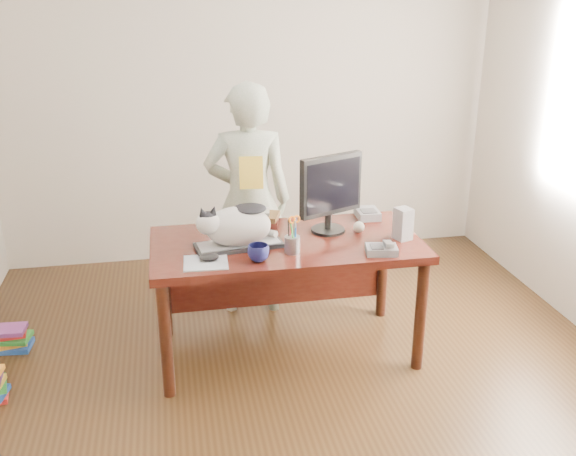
# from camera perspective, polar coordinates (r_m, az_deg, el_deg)

# --- Properties ---
(room) EXTENTS (4.50, 4.50, 4.50)m
(room) POSITION_cam_1_polar(r_m,az_deg,el_deg) (3.07, 1.95, 5.17)
(room) COLOR black
(room) RESTS_ON ground
(desk) EXTENTS (1.60, 0.80, 0.75)m
(desk) POSITION_cam_1_polar(r_m,az_deg,el_deg) (3.95, -0.35, -2.72)
(desk) COLOR black
(desk) RESTS_ON ground
(keyboard) EXTENTS (0.52, 0.26, 0.03)m
(keyboard) POSITION_cam_1_polar(r_m,az_deg,el_deg) (3.73, -4.40, -1.50)
(keyboard) COLOR black
(keyboard) RESTS_ON desk
(cat) EXTENTS (0.49, 0.30, 0.28)m
(cat) POSITION_cam_1_polar(r_m,az_deg,el_deg) (3.68, -4.68, 0.28)
(cat) COLOR silver
(cat) RESTS_ON keyboard
(monitor) EXTENTS (0.41, 0.28, 0.49)m
(monitor) POSITION_cam_1_polar(r_m,az_deg,el_deg) (3.87, 3.82, 3.43)
(monitor) COLOR black
(monitor) RESTS_ON desk
(pen_cup) EXTENTS (0.11, 0.11, 0.22)m
(pen_cup) POSITION_cam_1_polar(r_m,az_deg,el_deg) (3.63, 0.39, -1.29)
(pen_cup) COLOR gray
(pen_cup) RESTS_ON desk
(mousepad) EXTENTS (0.25, 0.23, 0.01)m
(mousepad) POSITION_cam_1_polar(r_m,az_deg,el_deg) (3.54, -7.33, -3.06)
(mousepad) COLOR silver
(mousepad) RESTS_ON desk
(mouse) EXTENTS (0.11, 0.07, 0.04)m
(mouse) POSITION_cam_1_polar(r_m,az_deg,el_deg) (3.56, -7.04, -2.58)
(mouse) COLOR black
(mouse) RESTS_ON mousepad
(coffee_mug) EXTENTS (0.17, 0.17, 0.09)m
(coffee_mug) POSITION_cam_1_polar(r_m,az_deg,el_deg) (3.53, -2.65, -2.22)
(coffee_mug) COLOR #0D0E37
(coffee_mug) RESTS_ON desk
(phone) EXTENTS (0.20, 0.16, 0.08)m
(phone) POSITION_cam_1_polar(r_m,az_deg,el_deg) (3.67, 8.37, -1.86)
(phone) COLOR slate
(phone) RESTS_ON desk
(speaker) EXTENTS (0.11, 0.12, 0.19)m
(speaker) POSITION_cam_1_polar(r_m,az_deg,el_deg) (3.87, 10.19, 0.37)
(speaker) COLOR gray
(speaker) RESTS_ON desk
(baseball) EXTENTS (0.07, 0.07, 0.07)m
(baseball) POSITION_cam_1_polar(r_m,az_deg,el_deg) (3.96, 6.31, 0.09)
(baseball) COLOR white
(baseball) RESTS_ON desk
(book_stack) EXTENTS (0.28, 0.24, 0.09)m
(book_stack) POSITION_cam_1_polar(r_m,az_deg,el_deg) (4.07, -2.57, 0.88)
(book_stack) COLOR #4D1914
(book_stack) RESTS_ON desk
(calculator) EXTENTS (0.15, 0.20, 0.06)m
(calculator) POSITION_cam_1_polar(r_m,az_deg,el_deg) (4.23, 7.07, 1.29)
(calculator) COLOR slate
(calculator) RESTS_ON desk
(person) EXTENTS (0.62, 0.44, 1.61)m
(person) POSITION_cam_1_polar(r_m,az_deg,el_deg) (4.36, -3.53, 2.44)
(person) COLOR silver
(person) RESTS_ON ground
(held_book) EXTENTS (0.16, 0.11, 0.21)m
(held_book) POSITION_cam_1_polar(r_m,az_deg,el_deg) (4.13, -3.30, 4.93)
(held_book) COLOR yellow
(held_book) RESTS_ON person
(book_pile_b) EXTENTS (0.26, 0.20, 0.15)m
(book_pile_b) POSITION_cam_1_polar(r_m,az_deg,el_deg) (4.50, -23.43, -9.00)
(book_pile_b) COLOR #1A419C
(book_pile_b) RESTS_ON ground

